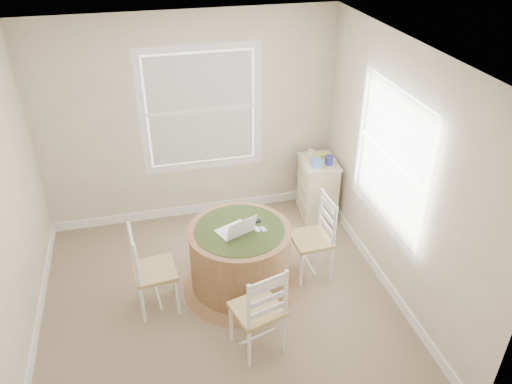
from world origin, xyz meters
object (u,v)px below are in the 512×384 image
object	(u,v)px
chair_near	(257,309)
laptop	(236,230)
chair_right	(311,239)
chair_left	(155,270)
round_table	(240,256)
corner_chest	(317,187)

from	to	relation	value
chair_near	laptop	distance (m)	0.86
chair_right	chair_left	bearing A→B (deg)	-88.73
chair_left	laptop	world-z (taller)	laptop
chair_left	laptop	bearing A→B (deg)	-91.97
round_table	chair_left	size ratio (longest dim) A/B	1.30
round_table	chair_near	xyz separation A→B (m)	(-0.02, -0.85, 0.06)
chair_near	laptop	world-z (taller)	laptop
corner_chest	round_table	bearing A→B (deg)	-133.29
chair_left	corner_chest	xyz separation A→B (m)	(2.16, 1.26, -0.08)
chair_near	chair_left	bearing A→B (deg)	-57.35
round_table	chair_near	world-z (taller)	chair_near
round_table	laptop	distance (m)	0.38
corner_chest	chair_right	bearing A→B (deg)	-108.93
chair_right	corner_chest	bearing A→B (deg)	153.95
round_table	corner_chest	distance (m)	1.73
chair_right	laptop	bearing A→B (deg)	-88.04
round_table	chair_left	distance (m)	0.89
chair_right	corner_chest	world-z (taller)	chair_right
round_table	corner_chest	xyz separation A→B (m)	(1.28, 1.17, -0.02)
laptop	corner_chest	size ratio (longest dim) A/B	0.53
chair_near	chair_right	distance (m)	1.20
chair_near	laptop	size ratio (longest dim) A/B	2.29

